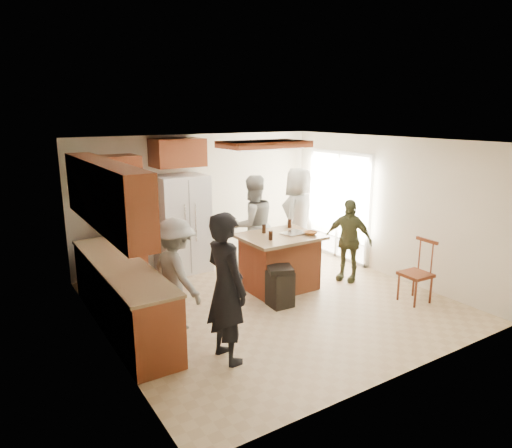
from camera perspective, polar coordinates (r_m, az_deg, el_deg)
room_shell at (r=11.03m, az=16.05°, el=2.61°), size 8.00×5.20×5.00m
person_front_left at (r=5.37m, az=-3.75°, el=-7.98°), size 0.53×0.69×1.81m
person_behind_left at (r=8.25m, az=-0.44°, el=-0.16°), size 0.92×0.60×1.82m
person_behind_right at (r=8.82m, az=5.30°, el=0.92°), size 1.10×0.99×1.89m
person_side_right at (r=8.13m, az=11.43°, el=-1.97°), size 0.77×0.96×1.46m
person_counter at (r=6.29m, az=-9.91°, el=-6.20°), size 0.58×1.05×1.54m
left_cabinetry at (r=6.41m, az=-17.10°, el=-4.47°), size 0.64×3.00×2.30m
back_wall_units at (r=8.24m, az=-14.59°, el=2.70°), size 1.80×0.60×2.45m
refrigerator at (r=8.53m, az=-9.24°, el=0.04°), size 0.90×0.76×1.80m
kitchen_island at (r=7.66m, az=2.94°, el=-4.68°), size 1.28×1.03×0.93m
island_items at (r=7.61m, az=4.75°, el=-0.98°), size 0.90×0.72×0.15m
trash_bin at (r=7.03m, az=3.02°, el=-7.76°), size 0.47×0.47×0.63m
spindle_chair at (r=7.56m, az=19.44°, el=-5.91°), size 0.44×0.44×0.99m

